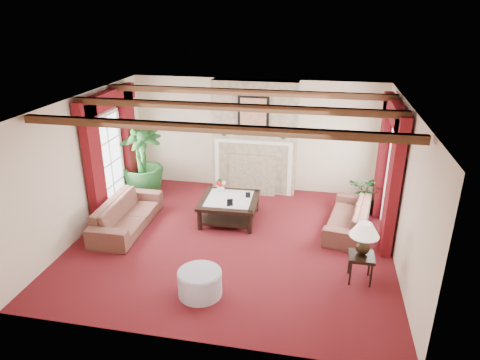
% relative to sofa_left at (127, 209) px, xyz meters
% --- Properties ---
extents(floor, '(6.00, 6.00, 0.00)m').
position_rel_sofa_left_xyz_m(floor, '(2.24, -0.13, -0.41)').
color(floor, '#4C0D13').
rests_on(floor, ground).
extents(ceiling, '(6.00, 6.00, 0.00)m').
position_rel_sofa_left_xyz_m(ceiling, '(2.24, -0.13, 2.29)').
color(ceiling, white).
rests_on(ceiling, floor).
extents(back_wall, '(6.00, 0.02, 2.70)m').
position_rel_sofa_left_xyz_m(back_wall, '(2.24, 2.62, 0.94)').
color(back_wall, beige).
rests_on(back_wall, ground).
extents(left_wall, '(0.02, 5.50, 2.70)m').
position_rel_sofa_left_xyz_m(left_wall, '(-0.76, -0.13, 0.94)').
color(left_wall, beige).
rests_on(left_wall, ground).
extents(right_wall, '(0.02, 5.50, 2.70)m').
position_rel_sofa_left_xyz_m(right_wall, '(5.24, -0.13, 0.94)').
color(right_wall, beige).
rests_on(right_wall, ground).
extents(ceiling_beams, '(6.00, 3.00, 0.12)m').
position_rel_sofa_left_xyz_m(ceiling_beams, '(2.24, -0.13, 2.23)').
color(ceiling_beams, '#3E2713').
rests_on(ceiling_beams, ceiling).
extents(fireplace, '(2.00, 0.52, 2.70)m').
position_rel_sofa_left_xyz_m(fireplace, '(2.24, 2.42, 2.29)').
color(fireplace, tan).
rests_on(fireplace, ground).
extents(french_door_left, '(0.10, 1.10, 2.16)m').
position_rel_sofa_left_xyz_m(french_door_left, '(-0.73, 0.87, 1.72)').
color(french_door_left, white).
rests_on(french_door_left, ground).
extents(french_door_right, '(0.10, 1.10, 2.16)m').
position_rel_sofa_left_xyz_m(french_door_right, '(5.21, 0.87, 1.72)').
color(french_door_right, white).
rests_on(french_door_right, ground).
extents(curtains_left, '(0.20, 2.40, 2.55)m').
position_rel_sofa_left_xyz_m(curtains_left, '(-0.62, 0.87, 2.14)').
color(curtains_left, '#4F0A0F').
rests_on(curtains_left, ground).
extents(curtains_right, '(0.20, 2.40, 2.55)m').
position_rel_sofa_left_xyz_m(curtains_right, '(5.10, 0.87, 2.14)').
color(curtains_right, '#4F0A0F').
rests_on(curtains_right, ground).
extents(sofa_left, '(2.10, 0.69, 0.81)m').
position_rel_sofa_left_xyz_m(sofa_left, '(0.00, 0.00, 0.00)').
color(sofa_left, '#360E1D').
rests_on(sofa_left, ground).
extents(sofa_right, '(2.09, 1.19, 0.75)m').
position_rel_sofa_left_xyz_m(sofa_right, '(4.45, 0.81, -0.03)').
color(sofa_right, '#360E1D').
rests_on(sofa_right, ground).
extents(potted_palm, '(2.17, 2.42, 0.98)m').
position_rel_sofa_left_xyz_m(potted_palm, '(-0.30, 1.59, 0.08)').
color(potted_palm, black).
rests_on(potted_palm, ground).
extents(small_plant, '(1.61, 1.62, 0.68)m').
position_rel_sofa_left_xyz_m(small_plant, '(4.88, 1.75, -0.07)').
color(small_plant, black).
rests_on(small_plant, ground).
extents(coffee_table, '(1.23, 1.23, 0.49)m').
position_rel_sofa_left_xyz_m(coffee_table, '(1.98, 0.73, -0.16)').
color(coffee_table, black).
rests_on(coffee_table, ground).
extents(side_table, '(0.52, 0.52, 0.48)m').
position_rel_sofa_left_xyz_m(side_table, '(4.58, -0.98, -0.16)').
color(side_table, black).
rests_on(side_table, ground).
extents(ottoman, '(0.70, 0.70, 0.41)m').
position_rel_sofa_left_xyz_m(ottoman, '(2.08, -1.85, -0.20)').
color(ottoman, '#9694A7').
rests_on(ottoman, ground).
extents(table_lamp, '(0.48, 0.48, 0.61)m').
position_rel_sofa_left_xyz_m(table_lamp, '(4.58, -0.98, 0.38)').
color(table_lamp, black).
rests_on(table_lamp, side_table).
extents(flower_vase, '(0.21, 0.21, 0.17)m').
position_rel_sofa_left_xyz_m(flower_vase, '(1.72, 1.07, 0.17)').
color(flower_vase, silver).
rests_on(flower_vase, coffee_table).
extents(book, '(0.21, 0.19, 0.26)m').
position_rel_sofa_left_xyz_m(book, '(2.24, 0.46, 0.21)').
color(book, black).
rests_on(book, coffee_table).
extents(photo_frame_a, '(0.12, 0.07, 0.16)m').
position_rel_sofa_left_xyz_m(photo_frame_a, '(2.08, 0.39, 0.16)').
color(photo_frame_a, black).
rests_on(photo_frame_a, coffee_table).
extents(photo_frame_b, '(0.10, 0.03, 0.13)m').
position_rel_sofa_left_xyz_m(photo_frame_b, '(2.36, 0.85, 0.15)').
color(photo_frame_b, black).
rests_on(photo_frame_b, coffee_table).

